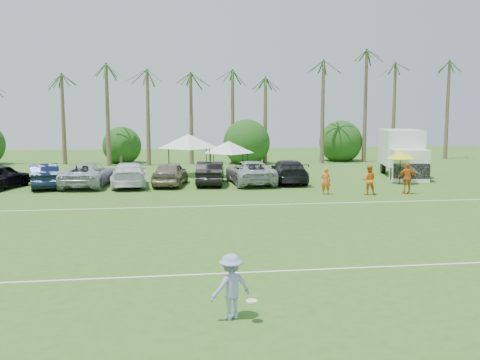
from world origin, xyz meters
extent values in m
plane|color=#335F1C|center=(0.00, 0.00, 0.00)|extent=(120.00, 120.00, 0.00)
cube|color=white|center=(0.00, 2.00, 0.01)|extent=(80.00, 0.10, 0.01)
cube|color=white|center=(0.00, 14.00, 0.01)|extent=(80.00, 0.10, 0.01)
cone|color=brown|center=(-12.00, 38.00, 5.00)|extent=(0.44, 0.44, 10.00)
cone|color=brown|center=(-8.00, 38.00, 5.50)|extent=(0.44, 0.44, 11.00)
cone|color=brown|center=(-4.00, 38.00, 4.00)|extent=(0.44, 0.44, 8.00)
cone|color=brown|center=(0.00, 38.00, 4.50)|extent=(0.44, 0.44, 9.00)
cone|color=brown|center=(4.00, 38.00, 5.00)|extent=(0.44, 0.44, 10.00)
cone|color=brown|center=(8.00, 38.00, 5.50)|extent=(0.44, 0.44, 11.00)
cone|color=brown|center=(13.00, 38.00, 4.00)|extent=(0.44, 0.44, 8.00)
cone|color=brown|center=(18.00, 38.00, 4.50)|extent=(0.44, 0.44, 9.00)
cone|color=brown|center=(23.00, 38.00, 5.00)|extent=(0.44, 0.44, 10.00)
cone|color=brown|center=(27.00, 38.00, 5.50)|extent=(0.44, 0.44, 11.00)
cylinder|color=brown|center=(-6.00, 39.00, 0.70)|extent=(0.30, 0.30, 1.40)
sphere|color=#164312|center=(-6.00, 39.00, 1.80)|extent=(4.00, 4.00, 4.00)
cylinder|color=brown|center=(6.00, 39.00, 0.70)|extent=(0.30, 0.30, 1.40)
sphere|color=#164312|center=(6.00, 39.00, 1.80)|extent=(4.00, 4.00, 4.00)
cylinder|color=brown|center=(16.00, 39.00, 0.70)|extent=(0.30, 0.30, 1.40)
sphere|color=#164312|center=(16.00, 39.00, 1.80)|extent=(4.00, 4.00, 4.00)
imported|color=orange|center=(7.76, 17.10, 0.82)|extent=(0.68, 0.54, 1.63)
imported|color=orange|center=(10.30, 16.65, 0.90)|extent=(1.02, 0.88, 1.79)
imported|color=#CF6717|center=(12.73, 16.59, 0.97)|extent=(1.20, 0.68, 1.94)
cube|color=white|center=(16.50, 25.86, 2.24)|extent=(3.87, 5.53, 2.73)
cube|color=white|center=(15.65, 22.47, 1.15)|extent=(2.91, 2.51, 2.29)
cube|color=black|center=(15.46, 21.68, 0.82)|extent=(2.51, 0.93, 1.09)
cube|color=#E5590C|center=(17.84, 25.52, 1.75)|extent=(0.44, 1.70, 0.98)
cylinder|color=black|center=(14.65, 22.95, 0.49)|extent=(0.56, 1.03, 0.98)
cylinder|color=black|center=(16.77, 22.42, 0.49)|extent=(0.56, 1.03, 0.98)
cylinder|color=black|center=(15.76, 27.39, 0.49)|extent=(0.56, 1.03, 0.98)
cylinder|color=black|center=(17.88, 26.86, 0.49)|extent=(0.56, 1.03, 0.98)
cylinder|color=black|center=(-1.55, 26.37, 1.09)|extent=(0.06, 0.06, 2.18)
cylinder|color=black|center=(1.52, 26.37, 1.09)|extent=(0.06, 0.06, 2.18)
cylinder|color=black|center=(-1.55, 29.44, 1.09)|extent=(0.06, 0.06, 2.18)
cylinder|color=black|center=(1.52, 29.44, 1.09)|extent=(0.06, 0.06, 2.18)
pyramid|color=white|center=(-0.02, 27.91, 3.27)|extent=(4.70, 4.70, 1.09)
cylinder|color=black|center=(1.72, 25.50, 0.92)|extent=(0.06, 0.06, 1.84)
cylinder|color=black|center=(4.29, 25.50, 0.92)|extent=(0.06, 0.06, 1.84)
cylinder|color=black|center=(1.72, 28.06, 0.92)|extent=(0.06, 0.06, 1.84)
cylinder|color=black|center=(4.29, 28.06, 0.92)|extent=(0.06, 0.06, 1.84)
pyramid|color=white|center=(3.00, 26.78, 2.76)|extent=(3.98, 3.98, 0.92)
cylinder|color=black|center=(14.33, 21.09, 1.00)|extent=(0.05, 0.05, 2.00)
cone|color=yellow|center=(14.33, 21.09, 2.00)|extent=(2.00, 2.00, 0.45)
imported|color=#979BD6|center=(-0.34, -1.62, 0.80)|extent=(1.18, 0.93, 1.59)
cylinder|color=white|center=(0.11, -1.93, 0.53)|extent=(0.27, 0.27, 0.03)
imported|color=black|center=(-12.50, 22.39, 0.82)|extent=(3.31, 5.15, 1.63)
imported|color=black|center=(-9.75, 22.53, 0.82)|extent=(2.88, 5.22, 1.63)
imported|color=#ACAEBB|center=(-7.00, 22.68, 0.82)|extent=(3.28, 6.11, 1.63)
imported|color=white|center=(-4.26, 22.34, 0.82)|extent=(2.51, 5.71, 1.63)
imported|color=#776A57|center=(-1.51, 22.37, 0.82)|extent=(2.80, 5.07, 1.63)
imported|color=black|center=(1.24, 22.52, 0.82)|extent=(2.39, 5.14, 1.63)
imported|color=#A8AAAF|center=(3.99, 22.39, 0.82)|extent=(3.02, 6.01, 1.63)
imported|color=black|center=(6.74, 22.72, 0.82)|extent=(2.69, 5.77, 1.63)
camera|label=1|loc=(-1.85, -13.87, 4.92)|focal=40.00mm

